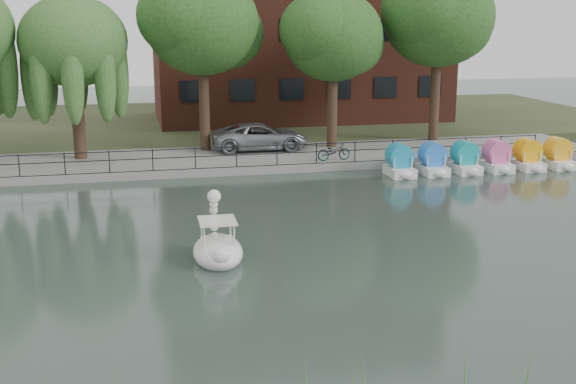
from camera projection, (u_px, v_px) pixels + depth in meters
name	position (u px, v px, depth m)	size (l,w,h in m)	color
ground_plane	(300.00, 263.00, 22.56)	(120.00, 120.00, 0.00)	#42504A
promenade	(229.00, 159.00, 37.68)	(40.00, 6.00, 0.40)	gray
kerb	(237.00, 171.00, 34.88)	(40.00, 0.25, 0.40)	gray
land_strip	(201.00, 122.00, 50.95)	(60.00, 22.00, 0.36)	#47512D
railing	(236.00, 151.00, 34.84)	(32.00, 0.05, 1.00)	black
willow_mid	(73.00, 42.00, 35.60)	(5.32, 5.32, 8.15)	#473323
broadleaf_center	(202.00, 24.00, 37.72)	(6.00, 6.00, 9.25)	#473323
broadleaf_right	(333.00, 37.00, 38.89)	(5.40, 5.40, 8.32)	#473323
broadleaf_far	(439.00, 18.00, 40.96)	(6.30, 6.30, 9.71)	#473323
minivan	(260.00, 135.00, 39.09)	(6.01, 2.76, 1.67)	gray
bicycle	(334.00, 151.00, 36.32)	(1.72, 0.60, 1.00)	gray
swan_boat	(218.00, 246.00, 22.72)	(1.62, 2.61, 2.11)	white
pedal_boat_row	(481.00, 160.00, 35.57)	(9.65, 1.70, 1.40)	white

